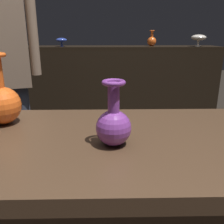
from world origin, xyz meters
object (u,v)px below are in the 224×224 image
at_px(shelf_vase_far_right, 199,38).
at_px(visitor_near_left, 6,67).
at_px(vase_centerpiece, 114,124).
at_px(shelf_vase_left, 62,40).
at_px(vase_tall_behind, 1,102).
at_px(shelf_vase_right, 152,41).

height_order(shelf_vase_far_right, visitor_near_left, visitor_near_left).
height_order(vase_centerpiece, shelf_vase_far_right, shelf_vase_far_right).
bearing_deg(shelf_vase_left, vase_tall_behind, -86.99).
xyz_separation_m(shelf_vase_left, visitor_near_left, (-0.20, -1.14, -0.15)).
bearing_deg(vase_tall_behind, visitor_near_left, 109.89).
bearing_deg(vase_centerpiece, vase_tall_behind, 154.73).
xyz_separation_m(vase_centerpiece, shelf_vase_left, (-0.53, 2.17, 0.19)).
bearing_deg(shelf_vase_far_right, vase_tall_behind, -126.38).
relative_size(vase_tall_behind, shelf_vase_far_right, 1.62).
xyz_separation_m(vase_centerpiece, shelf_vase_far_right, (1.03, 2.18, 0.21)).
xyz_separation_m(shelf_vase_right, shelf_vase_far_right, (0.52, -0.09, 0.03)).
height_order(shelf_vase_right, visitor_near_left, visitor_near_left).
xyz_separation_m(vase_tall_behind, shelf_vase_far_right, (1.46, 1.98, 0.20)).
bearing_deg(vase_tall_behind, shelf_vase_right, 65.63).
bearing_deg(visitor_near_left, shelf_vase_left, -117.11).
height_order(vase_centerpiece, shelf_vase_left, shelf_vase_left).
height_order(shelf_vase_left, visitor_near_left, visitor_near_left).
distance_m(vase_centerpiece, shelf_vase_left, 2.25).
xyz_separation_m(shelf_vase_left, shelf_vase_far_right, (1.56, 0.00, 0.03)).
relative_size(shelf_vase_right, shelf_vase_left, 1.45).
bearing_deg(vase_tall_behind, shelf_vase_far_right, 53.62).
xyz_separation_m(shelf_vase_right, shelf_vase_left, (-1.04, -0.09, 0.01)).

